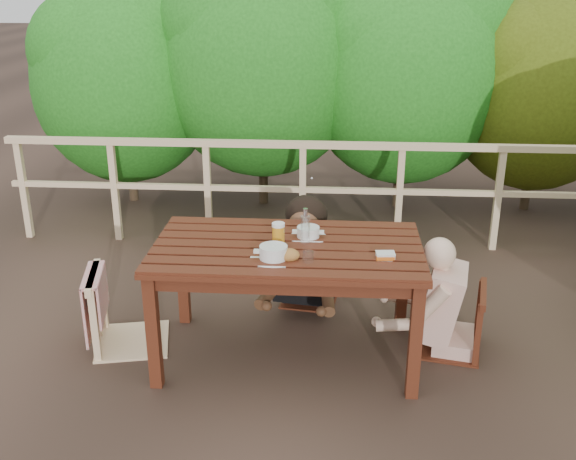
# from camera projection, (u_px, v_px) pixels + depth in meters

# --- Properties ---
(ground) EXTENTS (60.00, 60.00, 0.00)m
(ground) POSITION_uv_depth(u_px,v_px,m) (287.00, 354.00, 4.59)
(ground) COLOR #433025
(ground) RESTS_ON ground
(table) EXTENTS (1.73, 0.97, 0.80)m
(table) POSITION_uv_depth(u_px,v_px,m) (287.00, 303.00, 4.45)
(table) COLOR #411A0E
(table) RESTS_ON ground
(chair_left) EXTENTS (0.61, 0.61, 1.04)m
(chair_left) POSITION_uv_depth(u_px,v_px,m) (127.00, 276.00, 4.56)
(chair_left) COLOR #DEB98E
(chair_left) RESTS_ON ground
(chair_far) EXTENTS (0.47, 0.47, 0.84)m
(chair_far) POSITION_uv_depth(u_px,v_px,m) (310.00, 252.00, 5.20)
(chair_far) COLOR #411A0E
(chair_far) RESTS_ON ground
(chair_right) EXTENTS (0.52, 0.52, 0.89)m
(chair_right) POSITION_uv_depth(u_px,v_px,m) (454.00, 291.00, 4.51)
(chair_right) COLOR #411A0E
(chair_right) RESTS_ON ground
(woman) EXTENTS (0.66, 0.77, 1.41)m
(woman) POSITION_uv_depth(u_px,v_px,m) (311.00, 216.00, 5.12)
(woman) COLOR black
(woman) RESTS_ON ground
(diner_right) EXTENTS (0.76, 0.66, 1.33)m
(diner_right) POSITION_uv_depth(u_px,v_px,m) (461.00, 261.00, 4.43)
(diner_right) COLOR #DDA997
(diner_right) RESTS_ON ground
(railing) EXTENTS (5.60, 0.10, 1.01)m
(railing) POSITION_uv_depth(u_px,v_px,m) (303.00, 194.00, 6.27)
(railing) COLOR #DEB98E
(railing) RESTS_ON ground
(hedge_row) EXTENTS (6.60, 1.60, 3.80)m
(hedge_row) POSITION_uv_depth(u_px,v_px,m) (349.00, 29.00, 6.85)
(hedge_row) COLOR #1F6818
(hedge_row) RESTS_ON ground
(soup_near) EXTENTS (0.29, 0.29, 0.10)m
(soup_near) POSITION_uv_depth(u_px,v_px,m) (273.00, 253.00, 4.09)
(soup_near) COLOR silver
(soup_near) RESTS_ON table
(soup_far) EXTENTS (0.25, 0.25, 0.08)m
(soup_far) POSITION_uv_depth(u_px,v_px,m) (308.00, 233.00, 4.42)
(soup_far) COLOR silver
(soup_far) RESTS_ON table
(bread_roll) EXTENTS (0.14, 0.11, 0.08)m
(bread_roll) POSITION_uv_depth(u_px,v_px,m) (288.00, 255.00, 4.08)
(bread_roll) COLOR #996026
(bread_roll) RESTS_ON table
(beer_glass) EXTENTS (0.08, 0.08, 0.16)m
(beer_glass) POSITION_uv_depth(u_px,v_px,m) (278.00, 235.00, 4.29)
(beer_glass) COLOR orange
(beer_glass) RESTS_ON table
(bottle) EXTENTS (0.06, 0.06, 0.25)m
(bottle) POSITION_uv_depth(u_px,v_px,m) (305.00, 227.00, 4.29)
(bottle) COLOR silver
(bottle) RESTS_ON table
(tumbler) EXTENTS (0.07, 0.07, 0.08)m
(tumbler) POSITION_uv_depth(u_px,v_px,m) (308.00, 258.00, 4.04)
(tumbler) COLOR silver
(tumbler) RESTS_ON table
(butter_tub) EXTENTS (0.12, 0.09, 0.05)m
(butter_tub) POSITION_uv_depth(u_px,v_px,m) (385.00, 256.00, 4.10)
(butter_tub) COLOR silver
(butter_tub) RESTS_ON table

